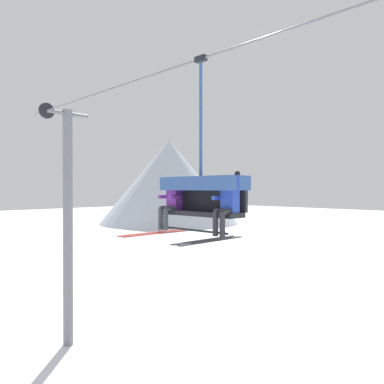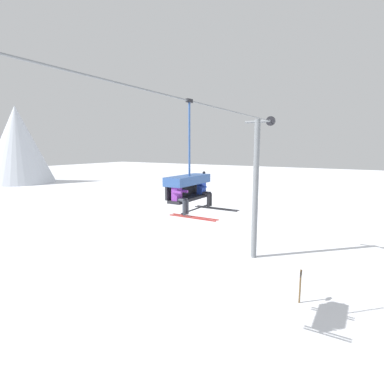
{
  "view_description": "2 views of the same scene",
  "coord_description": "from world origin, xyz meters",
  "px_view_note": "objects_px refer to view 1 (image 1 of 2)",
  "views": [
    {
      "loc": [
        5.63,
        -6.67,
        5.86
      ],
      "look_at": [
        -0.21,
        -0.77,
        5.78
      ],
      "focal_mm": 35.0,
      "sensor_mm": 36.0,
      "label": 1
    },
    {
      "loc": [
        -8.75,
        -6.27,
        7.11
      ],
      "look_at": [
        0.19,
        -0.84,
        5.54
      ],
      "focal_mm": 28.0,
      "sensor_mm": 36.0,
      "label": 2
    }
  ],
  "objects_px": {
    "skier_purple": "(170,203)",
    "skier_blue": "(226,204)",
    "lift_tower_near": "(67,221)",
    "chairlift_chair": "(203,188)"
  },
  "relations": [
    {
      "from": "skier_purple",
      "to": "skier_blue",
      "type": "bearing_deg",
      "value": 0.24
    },
    {
      "from": "skier_purple",
      "to": "skier_blue",
      "type": "xyz_separation_m",
      "value": [
        1.65,
        0.01,
        0.02
      ]
    },
    {
      "from": "skier_purple",
      "to": "skier_blue",
      "type": "distance_m",
      "value": 1.65
    },
    {
      "from": "lift_tower_near",
      "to": "skier_purple",
      "type": "bearing_deg",
      "value": -7.82
    },
    {
      "from": "chairlift_chair",
      "to": "skier_purple",
      "type": "height_order",
      "value": "chairlift_chair"
    },
    {
      "from": "lift_tower_near",
      "to": "skier_blue",
      "type": "bearing_deg",
      "value": -6.26
    },
    {
      "from": "chairlift_chair",
      "to": "lift_tower_near",
      "type": "bearing_deg",
      "value": 174.66
    },
    {
      "from": "chairlift_chair",
      "to": "skier_purple",
      "type": "bearing_deg",
      "value": -165.0
    },
    {
      "from": "lift_tower_near",
      "to": "chairlift_chair",
      "type": "distance_m",
      "value": 7.73
    },
    {
      "from": "lift_tower_near",
      "to": "skier_purple",
      "type": "height_order",
      "value": "lift_tower_near"
    }
  ]
}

